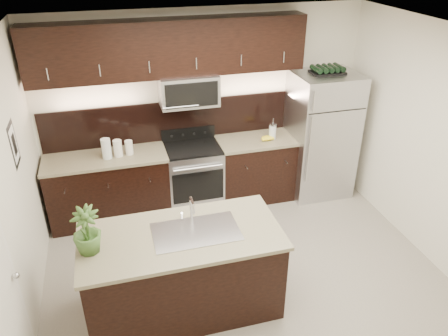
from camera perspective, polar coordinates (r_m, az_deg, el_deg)
The scene contains 12 objects.
ground at distance 5.19m, azimuth 2.96°, elevation -14.20°, with size 4.50×4.50×0.00m, color gray.
room_walls at distance 4.17m, azimuth 2.24°, elevation 2.54°, with size 4.52×4.02×2.71m.
counter_run at distance 6.16m, azimuth -5.87°, elevation -1.32°, with size 3.51×0.65×0.94m.
upper_fixtures at distance 5.67m, azimuth -6.73°, elevation 14.24°, with size 3.49×0.40×1.66m.
island at distance 4.59m, azimuth -5.38°, elevation -13.30°, with size 1.96×0.96×0.94m.
sink_faucet at distance 4.31m, azimuth -3.71°, elevation -8.08°, with size 0.84×0.50×0.28m.
refrigerator at distance 6.53m, azimuth 12.44°, elevation 4.26°, with size 0.88×0.79×1.82m, color #B2B2B7.
wine_rack at distance 6.21m, azimuth 13.38°, elevation 12.38°, with size 0.45×0.28×0.11m.
plant at distance 4.12m, azimuth -17.53°, elevation -7.80°, with size 0.26×0.26×0.46m, color #365722.
canisters at distance 5.81m, azimuth -14.04°, elevation 2.51°, with size 0.40×0.15×0.27m.
french_press at distance 6.18m, azimuth 6.35°, elevation 4.80°, with size 0.10×0.10×0.30m.
bananas at distance 6.14m, azimuth 5.17°, elevation 3.87°, with size 0.19×0.15×0.06m, color yellow.
Camera 1 is at (-1.27, -3.60, 3.52)m, focal length 35.00 mm.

